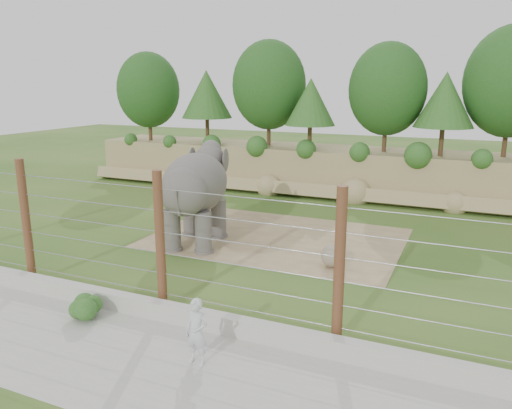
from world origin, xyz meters
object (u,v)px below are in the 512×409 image
at_px(elephant, 196,197).
at_px(zookeeper, 197,332).
at_px(barrier_fence, 160,242).
at_px(stone_ball, 333,256).

bearing_deg(elephant, zookeeper, -71.04).
relative_size(elephant, barrier_fence, 0.23).
distance_m(stone_ball, zookeeper, 7.28).
bearing_deg(barrier_fence, stone_ball, 55.85).
distance_m(barrier_fence, zookeeper, 3.29).
distance_m(elephant, zookeeper, 8.82).
xyz_separation_m(barrier_fence, zookeeper, (2.30, -2.02, -1.20)).
relative_size(elephant, stone_ball, 5.81).
bearing_deg(zookeeper, elephant, 123.73).
xyz_separation_m(elephant, zookeeper, (4.43, -7.54, -1.10)).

